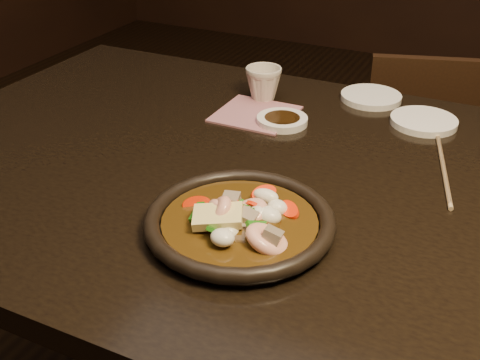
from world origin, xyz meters
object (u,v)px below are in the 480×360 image
at_px(table, 326,224).
at_px(tea_cup, 263,82).
at_px(plate, 240,222).
at_px(chair, 422,172).

distance_m(table, tea_cup, 0.39).
height_order(table, plate, plate).
relative_size(table, tea_cup, 20.75).
xyz_separation_m(chair, tea_cup, (-0.30, -0.43, 0.36)).
bearing_deg(tea_cup, chair, 54.65).
bearing_deg(plate, tea_cup, 110.09).
distance_m(plate, tea_cup, 0.50).
xyz_separation_m(table, tea_cup, (-0.25, 0.29, 0.12)).
distance_m(chair, plate, 0.96).
xyz_separation_m(table, chair, (0.06, 0.71, -0.24)).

